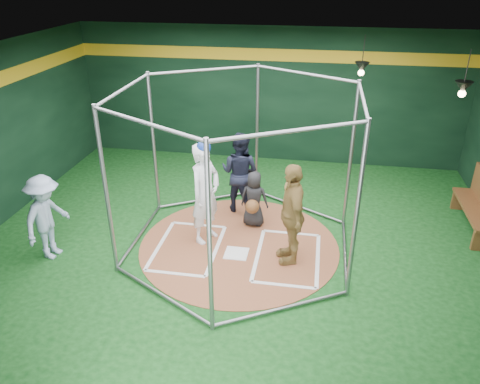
% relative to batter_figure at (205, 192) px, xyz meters
% --- Properties ---
extents(room_shell, '(10.10, 9.10, 3.53)m').
position_rel_batter_figure_xyz_m(room_shell, '(0.67, -0.12, 0.73)').
color(room_shell, '#0D3911').
rests_on(room_shell, ground).
extents(clay_disc, '(3.80, 3.80, 0.01)m').
position_rel_batter_figure_xyz_m(clay_disc, '(0.67, -0.13, -1.01)').
color(clay_disc, '#945435').
rests_on(clay_disc, ground).
extents(home_plate, '(0.43, 0.43, 0.01)m').
position_rel_batter_figure_xyz_m(home_plate, '(0.67, -0.43, -1.00)').
color(home_plate, white).
rests_on(home_plate, clay_disc).
extents(batter_box_left, '(1.17, 1.77, 0.01)m').
position_rel_batter_figure_xyz_m(batter_box_left, '(-0.28, -0.38, -1.00)').
color(batter_box_left, white).
rests_on(batter_box_left, clay_disc).
extents(batter_box_right, '(1.17, 1.77, 0.01)m').
position_rel_batter_figure_xyz_m(batter_box_right, '(1.62, -0.38, -1.00)').
color(batter_box_right, white).
rests_on(batter_box_right, clay_disc).
extents(batting_cage, '(4.05, 4.67, 3.00)m').
position_rel_batter_figure_xyz_m(batting_cage, '(0.67, -0.13, 0.48)').
color(batting_cage, gray).
rests_on(batting_cage, ground).
extents(pendant_lamp_near, '(0.34, 0.34, 0.90)m').
position_rel_batter_figure_xyz_m(pendant_lamp_near, '(2.87, 3.47, 1.72)').
color(pendant_lamp_near, black).
rests_on(pendant_lamp_near, room_shell).
extents(pendant_lamp_far, '(0.34, 0.34, 0.90)m').
position_rel_batter_figure_xyz_m(pendant_lamp_far, '(4.67, 1.87, 1.72)').
color(pendant_lamp_far, black).
rests_on(pendant_lamp_far, room_shell).
extents(batter_figure, '(0.73, 0.85, 2.04)m').
position_rel_batter_figure_xyz_m(batter_figure, '(0.00, 0.00, 0.00)').
color(batter_figure, white).
rests_on(batter_figure, clay_disc).
extents(visitor_leopard, '(0.74, 1.18, 1.88)m').
position_rel_batter_figure_xyz_m(visitor_leopard, '(1.65, -0.42, -0.07)').
color(visitor_leopard, tan).
rests_on(visitor_leopard, clay_disc).
extents(catcher_figure, '(0.60, 0.60, 1.17)m').
position_rel_batter_figure_xyz_m(catcher_figure, '(0.83, 0.69, -0.43)').
color(catcher_figure, black).
rests_on(catcher_figure, clay_disc).
extents(umpire, '(1.01, 0.88, 1.76)m').
position_rel_batter_figure_xyz_m(umpire, '(0.43, 1.30, -0.13)').
color(umpire, black).
rests_on(umpire, clay_disc).
extents(bystander_blue, '(0.74, 1.12, 1.61)m').
position_rel_batter_figure_xyz_m(bystander_blue, '(-2.67, -1.04, -0.22)').
color(bystander_blue, '#9BB0CD').
rests_on(bystander_blue, ground).
extents(dugout_bench, '(0.44, 1.87, 1.09)m').
position_rel_batter_figure_xyz_m(dugout_bench, '(5.30, 1.33, -0.46)').
color(dugout_bench, brown).
rests_on(dugout_bench, ground).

